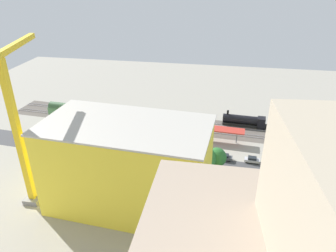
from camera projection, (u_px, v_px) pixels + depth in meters
The scene contains 24 objects.
ground_plane at pixel (163, 154), 94.35m from camera, with size 197.77×197.77×0.00m, color #9E998C.
rail_bed at pixel (174, 124), 112.29m from camera, with size 123.61×13.55×0.01m, color #5B544C.
street_asphalt at pixel (161, 159), 91.46m from camera, with size 123.61×9.00×0.01m, color #424244.
track_rails at pixel (174, 123), 112.21m from camera, with size 123.27×16.32×0.12m.
platform_canopy_near at pixel (173, 124), 102.86m from camera, with size 46.05×7.41×4.37m.
locomotive at pixel (246, 121), 109.96m from camera, with size 15.83×3.99×5.22m.
passenger_coach at pixel (322, 123), 105.42m from camera, with size 20.13×4.43×6.26m.
freight_coach_far at pixel (73, 111), 114.23m from camera, with size 19.09×4.52×6.02m.
parked_car_0 at pixel (252, 160), 89.90m from camera, with size 4.31×2.17×1.65m.
parked_car_1 at pixel (224, 157), 91.16m from camera, with size 4.93×2.43×1.73m.
parked_car_2 at pixel (194, 155), 92.38m from camera, with size 4.20×2.25×1.51m.
parked_car_3 at pixel (169, 152), 93.69m from camera, with size 4.41×2.29×1.80m.
parked_car_4 at pixel (139, 150), 94.79m from camera, with size 4.61×2.35×1.67m.
construction_building at pixel (128, 166), 70.31m from camera, with size 35.23×18.44×20.19m, color yellow.
construction_roof_slab at pixel (125, 125), 65.69m from camera, with size 35.83×19.04×0.40m, color #B7B2A8.
tower_crane at pixel (18, 118), 67.31m from camera, with size 7.40×24.77×35.93m.
box_truck_0 at pixel (187, 168), 84.54m from camera, with size 9.93×2.93×3.36m.
street_tree_0 at pixel (297, 168), 78.68m from camera, with size 4.07×4.07×7.22m.
street_tree_1 at pixel (314, 169), 79.10m from camera, with size 4.01×4.01×6.53m.
street_tree_2 at pixel (136, 153), 84.92m from camera, with size 6.37×6.37×8.24m.
street_tree_3 at pixel (204, 158), 81.94m from camera, with size 6.38×6.38×8.61m.
street_tree_4 at pixel (217, 157), 83.10m from camera, with size 5.19×5.19×7.67m.
street_tree_5 at pixel (97, 146), 87.43m from camera, with size 5.99×5.99×8.56m.
traffic_light at pixel (161, 155), 84.84m from camera, with size 0.50×0.36×7.19m.
Camera 1 is at (-15.63, 79.12, 49.67)m, focal length 33.83 mm.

